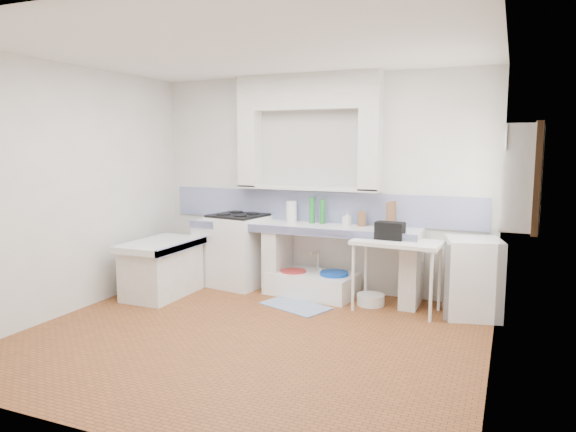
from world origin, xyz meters
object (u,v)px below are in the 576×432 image
at_px(sink, 312,285).
at_px(fridge, 473,278).
at_px(stove, 239,251).
at_px(side_table, 396,276).

xyz_separation_m(sink, fridge, (1.94, -0.09, 0.31)).
xyz_separation_m(stove, fridge, (3.02, -0.14, -0.04)).
distance_m(sink, fridge, 1.97).
relative_size(stove, sink, 0.87).
bearing_deg(stove, sink, 6.53).
bearing_deg(side_table, stove, 177.18).
xyz_separation_m(stove, side_table, (2.20, -0.26, -0.06)).
distance_m(sink, side_table, 1.17).
relative_size(side_table, fridge, 1.12).
bearing_deg(sink, stove, -175.10).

